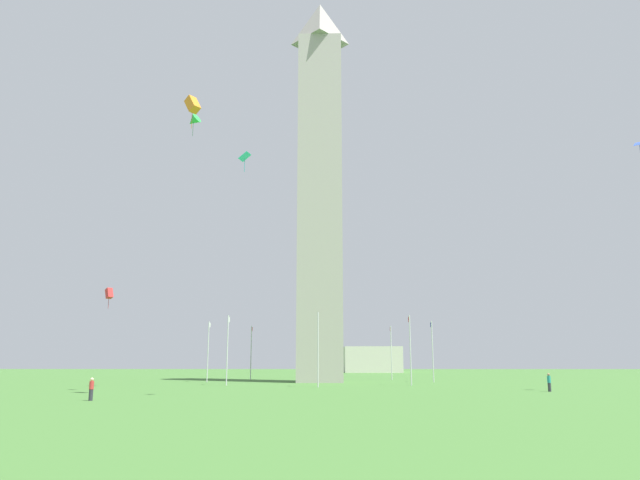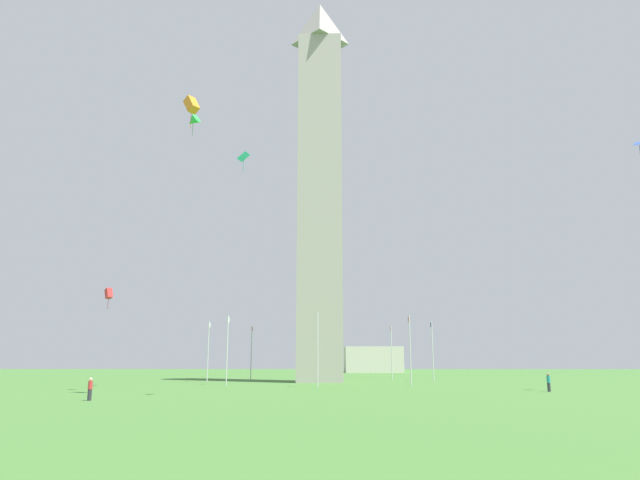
# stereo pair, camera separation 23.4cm
# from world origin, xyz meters

# --- Properties ---
(ground_plane) EXTENTS (260.00, 260.00, 0.00)m
(ground_plane) POSITION_xyz_m (0.00, 0.00, 0.00)
(ground_plane) COLOR #3D6B2D
(obelisk_monument) EXTENTS (6.21, 6.21, 56.44)m
(obelisk_monument) POSITION_xyz_m (0.00, 0.00, 28.22)
(obelisk_monument) COLOR #A8A399
(obelisk_monument) RESTS_ON ground
(flagpole_n) EXTENTS (1.12, 0.14, 8.13)m
(flagpole_n) POSITION_xyz_m (15.29, 0.00, 4.46)
(flagpole_n) COLOR silver
(flagpole_n) RESTS_ON ground
(flagpole_ne) EXTENTS (1.12, 0.14, 8.13)m
(flagpole_ne) POSITION_xyz_m (10.83, 10.77, 4.46)
(flagpole_ne) COLOR silver
(flagpole_ne) RESTS_ON ground
(flagpole_e) EXTENTS (1.12, 0.14, 8.13)m
(flagpole_e) POSITION_xyz_m (0.06, 15.23, 4.46)
(flagpole_e) COLOR silver
(flagpole_e) RESTS_ON ground
(flagpole_se) EXTENTS (1.12, 0.14, 8.13)m
(flagpole_se) POSITION_xyz_m (-10.71, 10.77, 4.46)
(flagpole_se) COLOR silver
(flagpole_se) RESTS_ON ground
(flagpole_s) EXTENTS (1.12, 0.14, 8.13)m
(flagpole_s) POSITION_xyz_m (-15.17, 0.00, 4.46)
(flagpole_s) COLOR silver
(flagpole_s) RESTS_ON ground
(flagpole_sw) EXTENTS (1.12, 0.14, 8.13)m
(flagpole_sw) POSITION_xyz_m (-10.71, -10.77, 4.46)
(flagpole_sw) COLOR silver
(flagpole_sw) RESTS_ON ground
(flagpole_w) EXTENTS (1.12, 0.14, 8.13)m
(flagpole_w) POSITION_xyz_m (0.06, -15.23, 4.46)
(flagpole_w) COLOR silver
(flagpole_w) RESTS_ON ground
(flagpole_nw) EXTENTS (1.12, 0.14, 8.13)m
(flagpole_nw) POSITION_xyz_m (10.83, -10.77, 4.46)
(flagpole_nw) COLOR silver
(flagpole_nw) RESTS_ON ground
(person_teal_shirt) EXTENTS (0.32, 0.32, 1.68)m
(person_teal_shirt) POSITION_xyz_m (-24.41, -21.75, 0.83)
(person_teal_shirt) COLOR #2D2D38
(person_teal_shirt) RESTS_ON ground
(person_red_shirt) EXTENTS (0.32, 0.32, 1.62)m
(person_red_shirt) POSITION_xyz_m (-37.61, 15.97, 0.80)
(person_red_shirt) COLOR #2D2D38
(person_red_shirt) RESTS_ON ground
(kite_orange_box) EXTENTS (1.50, 1.62, 3.03)m
(kite_orange_box) POSITION_xyz_m (-33.40, 10.64, 24.73)
(kite_orange_box) COLOR orange
(kite_blue_diamond) EXTENTS (1.17, 1.19, 1.52)m
(kite_blue_diamond) POSITION_xyz_m (-27.29, -31.06, 23.20)
(kite_blue_diamond) COLOR blue
(kite_red_box) EXTENTS (0.94, 0.96, 2.05)m
(kite_red_box) POSITION_xyz_m (-23.87, 20.35, 9.30)
(kite_red_box) COLOR red
(kite_green_delta) EXTENTS (1.79, 1.99, 2.59)m
(kite_green_delta) POSITION_xyz_m (-19.84, 13.83, 29.02)
(kite_green_delta) COLOR green
(kite_cyan_diamond) EXTENTS (1.13, 1.02, 1.62)m
(kite_cyan_diamond) POSITION_xyz_m (-34.86, 5.73, 19.36)
(kite_cyan_diamond) COLOR #33C6D1
(distant_building) EXTENTS (22.37, 13.94, 6.26)m
(distant_building) POSITION_xyz_m (74.08, -12.06, 3.13)
(distant_building) COLOR beige
(distant_building) RESTS_ON ground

